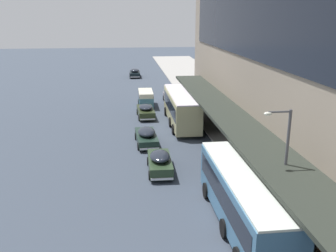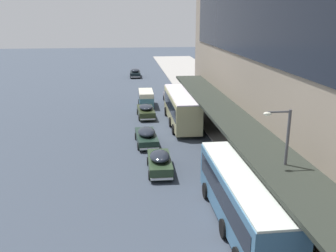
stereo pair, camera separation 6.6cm
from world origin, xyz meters
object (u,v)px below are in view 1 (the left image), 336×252
sedan_oncoming_front (171,96)px  pedestrian_at_kerb (323,246)px  vw_van (146,98)px  sedan_trailing_near (146,111)px  street_lamp (283,158)px  transit_bus_kerbside_front (181,107)px  sedan_trailing_mid (160,162)px  transit_bus_kerbside_rear (243,197)px  sedan_second_near (135,73)px  sedan_second_mid (147,136)px

sedan_oncoming_front → pedestrian_at_kerb: pedestrian_at_kerb is taller
vw_van → pedestrian_at_kerb: 32.94m
sedan_trailing_near → street_lamp: 24.07m
transit_bus_kerbside_front → street_lamp: bearing=-83.3°
sedan_trailing_mid → sedan_trailing_near: size_ratio=0.98×
sedan_trailing_near → vw_van: 5.38m
sedan_oncoming_front → sedan_trailing_near: 7.99m
sedan_oncoming_front → vw_van: size_ratio=0.99×
sedan_trailing_mid → street_lamp: street_lamp is taller
sedan_trailing_mid → vw_van: vw_van is taller
transit_bus_kerbside_front → sedan_oncoming_front: (0.19, 10.21, -1.11)m
transit_bus_kerbside_rear → sedan_trailing_near: 23.57m
street_lamp → sedan_trailing_mid: bearing=126.3°
transit_bus_kerbside_rear → vw_van: transit_bus_kerbside_rear is taller
vw_van → sedan_trailing_near: bearing=-93.5°
sedan_second_near → sedan_trailing_near: 28.07m
sedan_oncoming_front → street_lamp: (2.17, -30.18, 3.12)m
sedan_second_mid → street_lamp: street_lamp is taller
vw_van → transit_bus_kerbside_rear: bearing=-83.0°
sedan_second_mid → sedan_oncoming_front: size_ratio=1.05×
transit_bus_kerbside_front → sedan_second_near: 31.47m
street_lamp → sedan_trailing_near: bearing=104.3°
sedan_trailing_mid → sedan_oncoming_front: 22.59m
sedan_trailing_mid → sedan_second_mid: (-0.59, 6.18, -0.03)m
sedan_second_mid → sedan_oncoming_front: sedan_oncoming_front is taller
sedan_trailing_mid → sedan_second_mid: bearing=95.5°
transit_bus_kerbside_front → pedestrian_at_kerb: (2.82, -23.88, -0.72)m
transit_bus_kerbside_front → sedan_oncoming_front: bearing=88.9°
transit_bus_kerbside_front → sedan_trailing_mid: bearing=-105.8°
sedan_trailing_mid → sedan_trailing_near: bearing=90.4°
transit_bus_kerbside_front → sedan_second_mid: size_ratio=2.28×
transit_bus_kerbside_front → sedan_second_near: transit_bus_kerbside_front is taller
sedan_oncoming_front → vw_van: (-3.40, -1.71, 0.30)m
transit_bus_kerbside_rear → sedan_trailing_mid: bearing=114.9°
sedan_trailing_mid → pedestrian_at_kerb: size_ratio=2.41×
pedestrian_at_kerb → sedan_oncoming_front: bearing=94.4°
sedan_second_near → street_lamp: (6.19, -51.18, 3.14)m
sedan_second_mid → vw_van: bearing=86.8°
transit_bus_kerbside_front → vw_van: transit_bus_kerbside_front is taller
sedan_trailing_mid → sedan_second_near: sedan_trailing_mid is taller
vw_van → sedan_oncoming_front: bearing=26.7°
transit_bus_kerbside_rear → pedestrian_at_kerb: transit_bus_kerbside_rear is taller
transit_bus_kerbside_rear → pedestrian_at_kerb: (2.53, -3.79, -0.62)m
sedan_trailing_mid → sedan_trailing_near: (-0.11, 15.23, -0.03)m
sedan_second_mid → sedan_trailing_near: 9.06m
sedan_oncoming_front → transit_bus_kerbside_front: bearing=-91.1°
sedan_second_near → sedan_trailing_near: sedan_second_near is taller
transit_bus_kerbside_rear → transit_bus_kerbside_front: bearing=90.8°
sedan_second_mid → transit_bus_kerbside_rear: bearing=-73.1°
sedan_second_near → pedestrian_at_kerb: bearing=-83.1°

